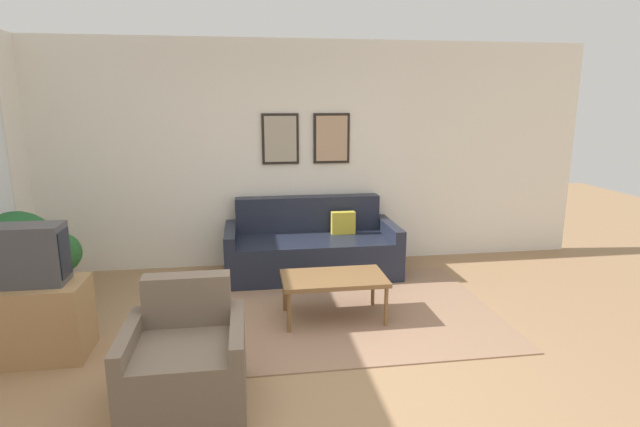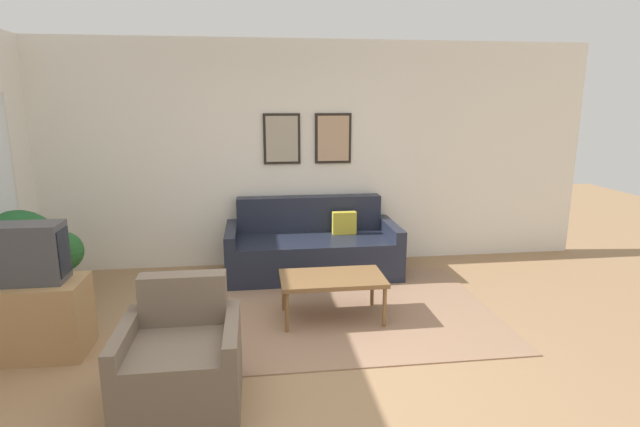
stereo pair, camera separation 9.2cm
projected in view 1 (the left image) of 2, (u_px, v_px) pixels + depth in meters
ground_plane at (290, 388)px, 3.54m from camera, size 16.00×16.00×0.00m
area_rug at (331, 311)px, 4.82m from camera, size 3.11×2.15×0.01m
wall_back at (268, 155)px, 6.01m from camera, size 8.00×0.09×2.70m
couch at (311, 248)px, 5.85m from camera, size 1.98×0.90×0.87m
coffee_table at (334, 280)px, 4.58m from camera, size 0.95×0.55×0.42m
tv_stand at (36, 321)px, 3.92m from camera, size 0.77×0.47×0.61m
tv at (27, 255)px, 3.80m from camera, size 0.55×0.28×0.47m
armchair at (186, 363)px, 3.33m from camera, size 0.78×0.76×0.81m
potted_plant_tall at (18, 251)px, 4.46m from camera, size 0.68×0.68×1.04m
potted_plant_by_window at (61, 258)px, 5.17m from camera, size 0.42×0.42×0.66m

